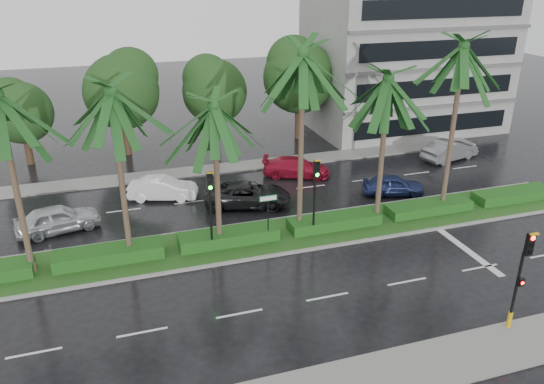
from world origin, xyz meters
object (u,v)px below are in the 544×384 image
object	(u,v)px
signal_near	(521,277)
car_grey	(450,150)
car_red	(296,167)
car_blue	(393,185)
car_white	(163,188)
car_silver	(58,219)
signal_median_left	(210,200)
street_sign	(268,207)
car_darkgrey	(248,194)

from	to	relation	value
signal_near	car_grey	bearing A→B (deg)	61.50
car_red	car_blue	world-z (taller)	car_red
car_white	car_silver	bearing A→B (deg)	131.32
car_red	signal_median_left	bearing A→B (deg)	161.59
signal_near	signal_median_left	distance (m)	13.93
signal_median_left	car_white	size ratio (longest dim) A/B	1.03
signal_near	car_white	world-z (taller)	signal_near
street_sign	car_grey	bearing A→B (deg)	26.23
car_grey	car_silver	bearing A→B (deg)	83.07
street_sign	car_darkgrey	world-z (taller)	street_sign
car_grey	car_blue	bearing A→B (deg)	107.62
signal_median_left	car_red	size ratio (longest dim) A/B	0.95
street_sign	car_silver	distance (m)	11.65
signal_near	car_blue	size ratio (longest dim) A/B	1.13
car_blue	signal_median_left	bearing A→B (deg)	124.67
signal_near	car_red	distance (m)	18.74
signal_near	car_blue	bearing A→B (deg)	79.60
street_sign	signal_median_left	bearing A→B (deg)	-176.53
car_grey	signal_near	bearing A→B (deg)	137.37
car_silver	car_darkgrey	size ratio (longest dim) A/B	0.85
car_silver	car_red	distance (m)	15.72
car_darkgrey	car_grey	distance (m)	16.95
street_sign	car_red	world-z (taller)	street_sign
car_white	car_grey	distance (m)	21.38
car_red	car_silver	bearing A→B (deg)	126.85
car_silver	car_blue	xyz separation A→B (m)	(20.00, -1.10, -0.10)
car_blue	car_white	bearing A→B (deg)	91.97
car_silver	car_grey	size ratio (longest dim) A/B	0.96
signal_median_left	car_silver	xyz separation A→B (m)	(-7.50, 5.04, -2.25)
street_sign	car_grey	world-z (taller)	street_sign
signal_median_left	car_grey	bearing A→B (deg)	23.15
signal_near	car_blue	world-z (taller)	signal_near
car_darkgrey	car_grey	xyz separation A→B (m)	(16.61, 3.34, 0.04)
car_red	car_grey	xyz separation A→B (m)	(12.11, -0.33, 0.09)
car_red	car_blue	distance (m)	6.82
signal_near	signal_median_left	bearing A→B (deg)	135.91
car_blue	car_grey	size ratio (longest dim) A/B	0.83
car_blue	car_grey	world-z (taller)	car_grey
signal_median_left	car_silver	distance (m)	9.31
street_sign	car_red	xyz separation A→B (m)	(4.76, 8.65, -1.46)
street_sign	car_white	bearing A→B (deg)	120.75
car_darkgrey	car_red	distance (m)	5.81
car_white	car_blue	bearing A→B (deg)	-88.18
car_blue	car_silver	bearing A→B (deg)	104.04
car_red	car_grey	distance (m)	12.12
car_white	car_blue	distance (m)	14.51
signal_near	street_sign	world-z (taller)	signal_near
signal_median_left	car_blue	size ratio (longest dim) A/B	1.13
signal_near	car_red	world-z (taller)	signal_near
signal_median_left	car_grey	xyz separation A→B (m)	(19.87, 8.50, -2.24)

